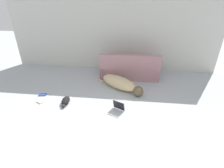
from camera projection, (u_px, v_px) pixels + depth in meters
wall_back at (113, 32)px, 5.95m from camera, size 7.21×0.06×2.66m
couch at (129, 69)px, 5.83m from camera, size 1.90×0.88×0.87m
dog at (121, 83)px, 5.12m from camera, size 1.52×1.06×0.38m
cat at (66, 101)px, 4.52m from camera, size 0.22×0.54×0.15m
laptop_open at (117, 108)px, 4.21m from camera, size 0.42×0.42×0.27m
book_cream at (40, 102)px, 4.59m from camera, size 0.22×0.19×0.02m
book_blue at (43, 95)px, 4.89m from camera, size 0.22×0.14×0.02m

